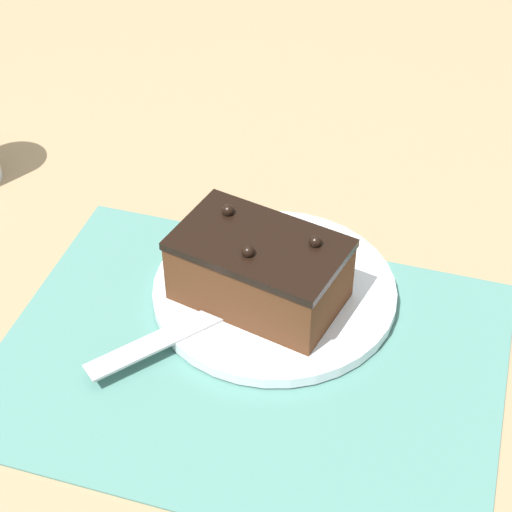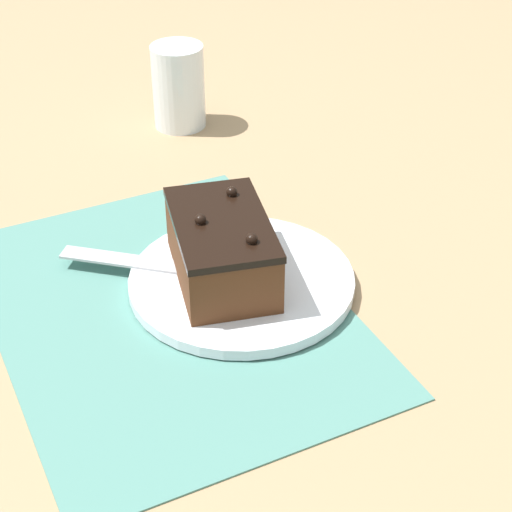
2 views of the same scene
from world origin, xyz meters
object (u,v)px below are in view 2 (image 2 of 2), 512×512
object	(u,v)px
drinking_glass	(179,86)
serving_knife	(199,268)
cake_plate	(243,283)
chocolate_cake	(222,248)

from	to	relation	value
drinking_glass	serving_knife	bearing A→B (deg)	-19.05
cake_plate	serving_knife	bearing A→B (deg)	-130.14
chocolate_cake	serving_knife	world-z (taller)	chocolate_cake
cake_plate	chocolate_cake	distance (m)	0.05
cake_plate	serving_knife	world-z (taller)	serving_knife
cake_plate	drinking_glass	bearing A→B (deg)	167.27
chocolate_cake	drinking_glass	size ratio (longest dim) A/B	1.48
chocolate_cake	drinking_glass	distance (m)	0.40
cake_plate	serving_knife	xyz separation A→B (m)	(-0.03, -0.04, 0.01)
cake_plate	serving_knife	size ratio (longest dim) A/B	1.24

